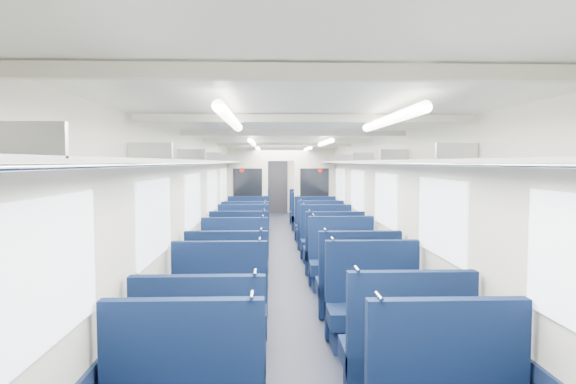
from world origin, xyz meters
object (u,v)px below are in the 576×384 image
at_px(seat_4, 201,366).
at_px(seat_14, 243,243).
at_px(seat_16, 246,236).
at_px(seat_8, 227,289).
at_px(seat_6, 219,315).
at_px(seat_22, 253,214).
at_px(seat_10, 234,269).
at_px(bulkhead, 281,190).
at_px(seat_15, 327,244).
at_px(seat_9, 358,289).
at_px(seat_18, 248,227).
at_px(seat_23, 306,214).
at_px(seat_17, 320,234).
at_px(seat_5, 406,359).
at_px(seat_19, 316,228).
at_px(seat_20, 251,218).
at_px(seat_11, 342,266).
at_px(seat_7, 374,313).
at_px(end_door, 278,187).
at_px(seat_21, 309,218).
at_px(seat_12, 240,253).
at_px(seat_13, 334,254).

xyz_separation_m(seat_4, seat_14, (0.00, 5.94, 0.00)).
bearing_deg(seat_16, seat_8, -90.00).
height_order(seat_6, seat_22, same).
bearing_deg(seat_10, bulkhead, 81.40).
distance_m(bulkhead, seat_15, 3.48).
relative_size(bulkhead, seat_9, 2.44).
xyz_separation_m(seat_18, seat_23, (1.66, 3.08, 0.00)).
bearing_deg(seat_6, seat_23, 80.62).
bearing_deg(seat_17, seat_14, -145.12).
relative_size(seat_5, seat_19, 1.00).
bearing_deg(seat_17, seat_20, 118.27).
xyz_separation_m(bulkhead, seat_23, (0.83, 2.32, -0.88)).
distance_m(seat_19, seat_23, 3.22).
bearing_deg(seat_11, seat_9, -90.00).
bearing_deg(seat_4, seat_10, 90.00).
relative_size(seat_7, seat_9, 1.00).
distance_m(end_door, seat_16, 8.20).
xyz_separation_m(seat_10, seat_17, (1.66, 3.53, 0.00)).
distance_m(seat_18, seat_21, 2.47).
xyz_separation_m(seat_4, seat_19, (1.66, 8.14, 0.00)).
distance_m(bulkhead, seat_18, 1.43).
xyz_separation_m(end_door, seat_10, (-0.83, -11.47, -0.65)).
height_order(seat_7, seat_11, same).
distance_m(seat_4, seat_10, 3.56).
bearing_deg(seat_20, seat_22, 90.00).
distance_m(seat_4, seat_16, 6.90).
height_order(seat_4, seat_12, same).
bearing_deg(seat_13, seat_6, -116.14).
relative_size(end_door, seat_15, 1.75).
bearing_deg(seat_10, seat_14, 90.00).
height_order(seat_7, seat_15, same).
distance_m(seat_12, seat_20, 5.35).
xyz_separation_m(seat_21, seat_23, (0.00, 1.25, 0.00)).
xyz_separation_m(seat_8, seat_22, (0.00, 8.92, 0.00)).
bearing_deg(seat_19, seat_9, -90.00).
distance_m(seat_6, seat_23, 10.19).
distance_m(end_door, seat_9, 12.76).
height_order(seat_13, seat_22, same).
xyz_separation_m(seat_12, seat_18, (0.00, 3.46, 0.00)).
bearing_deg(seat_5, seat_6, 143.66).
bearing_deg(seat_12, seat_18, 90.00).
height_order(seat_13, seat_23, same).
relative_size(seat_6, seat_7, 1.00).
height_order(bulkhead, seat_13, bulkhead).
bearing_deg(seat_18, seat_7, -76.61).
bearing_deg(seat_10, seat_5, -64.43).
relative_size(seat_14, seat_22, 1.00).
bearing_deg(seat_10, seat_21, 75.80).
height_order(seat_7, seat_19, same).
relative_size(seat_4, seat_11, 1.00).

